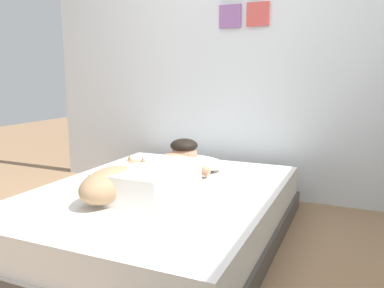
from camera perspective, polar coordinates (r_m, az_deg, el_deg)
ground_plane at (r=2.24m, az=-4.60°, el=-18.09°), size 11.73×11.73×0.00m
back_wall at (r=3.43m, az=7.79°, el=13.31°), size 3.86×0.12×2.50m
bed at (r=2.58m, az=-4.73°, el=-10.16°), size 1.51×1.95×0.34m
pillow at (r=2.98m, az=-0.02°, el=-2.78°), size 0.52×0.32×0.11m
person_lying at (r=2.49m, az=-4.66°, el=-4.19°), size 0.43×0.92×0.27m
dog at (r=2.31m, az=-11.43°, el=-5.61°), size 0.26×0.57×0.21m
coffee_cup at (r=2.86m, az=1.47°, el=-3.67°), size 0.12×0.09×0.07m
cell_phone at (r=2.53m, az=-10.29°, el=-6.53°), size 0.07×0.14×0.01m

